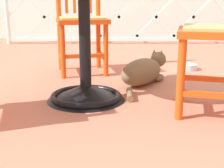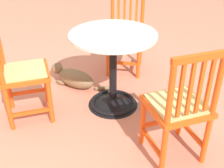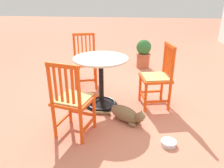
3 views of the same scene
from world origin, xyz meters
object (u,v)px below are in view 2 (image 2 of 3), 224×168
orange_chair_facing_out (126,34)px  orange_chair_tucked_in (21,73)px  tabby_cat (73,78)px  pet_water_bowl (34,67)px  orange_chair_by_planter (179,108)px  cafe_table (113,79)px

orange_chair_facing_out → orange_chair_tucked_in: size_ratio=1.00×
tabby_cat → pet_water_bowl: bearing=48.2°
orange_chair_facing_out → orange_chair_by_planter: 1.46m
orange_chair_tucked_in → tabby_cat: 0.72m
cafe_table → pet_water_bowl: bearing=46.6°
cafe_table → orange_chair_tucked_in: orange_chair_tucked_in is taller
cafe_table → pet_water_bowl: (0.83, 0.88, -0.26)m
tabby_cat → cafe_table: bearing=-135.3°
orange_chair_tucked_in → pet_water_bowl: 1.02m
cafe_table → orange_chair_facing_out: 0.78m
orange_chair_facing_out → pet_water_bowl: (0.09, 1.08, -0.41)m
orange_chair_tucked_in → orange_chair_by_planter: 1.34m
orange_chair_facing_out → tabby_cat: bearing=119.6°
cafe_table → pet_water_bowl: size_ratio=4.47×
cafe_table → tabby_cat: size_ratio=1.10×
pet_water_bowl → orange_chair_by_planter: bearing=-140.3°
cafe_table → tabby_cat: (0.40, 0.39, -0.19)m
tabby_cat → pet_water_bowl: (0.43, 0.48, -0.07)m
cafe_table → pet_water_bowl: cafe_table is taller
orange_chair_facing_out → orange_chair_by_planter: bearing=-172.5°
orange_chair_tucked_in → orange_chair_facing_out: bearing=-50.1°
orange_chair_facing_out → orange_chair_by_planter: (-1.45, -0.19, 0.00)m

